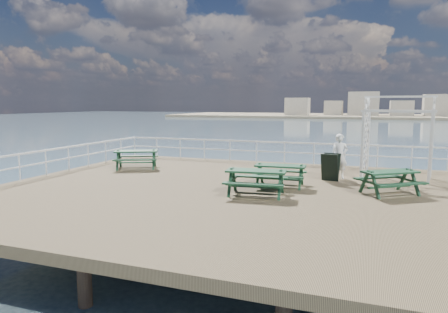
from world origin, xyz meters
TOP-DOWN VIEW (x-y plane):
  - ground at (0.00, 0.00)m, footprint 18.00×14.00m
  - sea_backdrop at (12.54, 134.07)m, footprint 300.00×300.00m
  - railing at (-0.07, 2.57)m, footprint 17.77×13.76m
  - picnic_table_a at (-6.20, 2.84)m, footprint 2.45×2.26m
  - picnic_table_b at (0.98, 1.16)m, footprint 1.92×1.58m
  - picnic_table_c at (4.71, 1.08)m, footprint 2.36×2.28m
  - picnic_table_d at (0.53, -0.55)m, footprint 2.12×1.78m
  - trellis_arbor at (5.08, 4.24)m, footprint 2.87×1.84m
  - sandwich_board at (2.63, 2.82)m, footprint 0.76×0.63m
  - person at (2.92, 3.46)m, footprint 0.75×0.58m

SIDE VIEW (x-z plane):
  - sea_backdrop at x=12.54m, z-range -5.11..4.09m
  - ground at x=0.00m, z-range -0.30..0.00m
  - sandwich_board at x=2.63m, z-range -0.01..1.08m
  - picnic_table_b at x=0.98m, z-range 0.12..1.02m
  - picnic_table_c at x=4.71m, z-range 0.13..1.02m
  - picnic_table_a at x=-6.20m, z-range 0.13..1.09m
  - picnic_table_d at x=0.53m, z-range 0.13..1.09m
  - railing at x=-0.07m, z-range 0.32..1.42m
  - person at x=2.92m, z-range 0.00..1.81m
  - trellis_arbor at x=5.08m, z-range -0.19..3.14m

